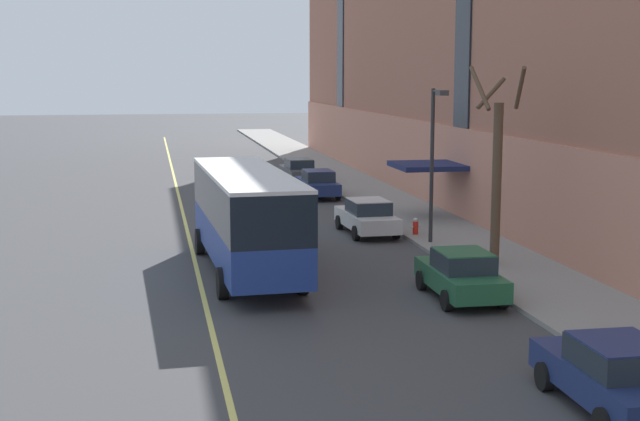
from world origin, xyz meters
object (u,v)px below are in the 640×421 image
(city_bus, at_px, (246,215))
(parked_car_white_2, at_px, (367,217))
(parked_car_green_1, at_px, (461,275))
(parked_car_navy_4, at_px, (615,375))
(parked_car_darkgray_3, at_px, (299,171))
(fire_hydrant, at_px, (415,226))
(parked_car_navy_6, at_px, (318,183))
(street_tree_mid_block, at_px, (497,169))
(street_lamp, at_px, (434,148))

(city_bus, relative_size, parked_car_white_2, 2.41)
(parked_car_green_1, height_order, parked_car_navy_4, same)
(city_bus, xyz_separation_m, parked_car_darkgray_3, (6.10, 25.64, -1.31))
(city_bus, relative_size, fire_hydrant, 15.56)
(parked_car_navy_6, distance_m, fire_hydrant, 13.32)
(street_tree_mid_block, bearing_deg, parked_car_darkgray_3, 96.02)
(parked_car_green_1, distance_m, parked_car_navy_4, 9.46)
(parked_car_darkgray_3, xyz_separation_m, fire_hydrant, (1.72, -20.12, -0.29))
(parked_car_green_1, height_order, parked_car_white_2, same)
(fire_hydrant, bearing_deg, parked_car_green_1, -99.15)
(parked_car_darkgray_3, relative_size, parked_car_navy_4, 1.07)
(parked_car_white_2, xyz_separation_m, parked_car_navy_4, (0.11, -21.02, -0.00))
(parked_car_green_1, bearing_deg, street_lamp, 78.02)
(parked_car_navy_4, xyz_separation_m, street_lamp, (1.81, 17.79, 3.23))
(parked_car_white_2, xyz_separation_m, parked_car_darkgray_3, (0.11, 18.91, 0.00))
(parked_car_navy_6, bearing_deg, parked_car_white_2, -90.26)
(city_bus, distance_m, parked_car_green_1, 7.93)
(city_bus, bearing_deg, street_lamp, 23.87)
(parked_car_navy_6, bearing_deg, parked_car_navy_4, -89.90)
(parked_car_green_1, distance_m, fire_hydrant, 10.49)
(parked_car_darkgray_3, bearing_deg, fire_hydrant, -85.12)
(parked_car_green_1, height_order, parked_car_darkgray_3, same)
(parked_car_white_2, height_order, parked_car_navy_4, same)
(parked_car_navy_4, bearing_deg, fire_hydrant, 85.06)
(city_bus, relative_size, parked_car_green_1, 2.62)
(city_bus, bearing_deg, parked_car_green_1, -38.09)
(parked_car_green_1, relative_size, parked_car_navy_4, 0.96)
(parked_car_white_2, distance_m, fire_hydrant, 2.21)
(street_lamp, distance_m, fire_hydrant, 4.06)
(parked_car_darkgray_3, xyz_separation_m, street_tree_mid_block, (2.78, -26.36, 2.81))
(street_lamp, bearing_deg, parked_car_white_2, 120.82)
(city_bus, bearing_deg, parked_car_navy_6, 72.10)
(street_tree_mid_block, relative_size, street_lamp, 1.14)
(parked_car_white_2, distance_m, parked_car_navy_4, 21.02)
(parked_car_navy_4, bearing_deg, parked_car_darkgray_3, 90.01)
(parked_car_white_2, xyz_separation_m, fire_hydrant, (1.83, -1.21, -0.29))
(parked_car_green_1, bearing_deg, parked_car_navy_6, 90.25)
(parked_car_navy_4, distance_m, fire_hydrant, 19.89)
(city_bus, relative_size, street_lamp, 1.80)
(parked_car_darkgray_3, distance_m, street_lamp, 22.45)
(city_bus, bearing_deg, parked_car_white_2, 48.33)
(street_tree_mid_block, distance_m, fire_hydrant, 7.05)
(city_bus, distance_m, parked_car_darkgray_3, 26.39)
(parked_car_navy_4, relative_size, fire_hydrant, 6.20)
(parked_car_green_1, distance_m, parked_car_navy_6, 23.55)
(parked_car_green_1, bearing_deg, parked_car_darkgray_3, 90.10)
(parked_car_white_2, relative_size, parked_car_darkgray_3, 0.98)
(parked_car_darkgray_3, height_order, street_lamp, street_lamp)
(parked_car_green_1, distance_m, street_lamp, 9.11)
(parked_car_white_2, height_order, street_tree_mid_block, street_tree_mid_block)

